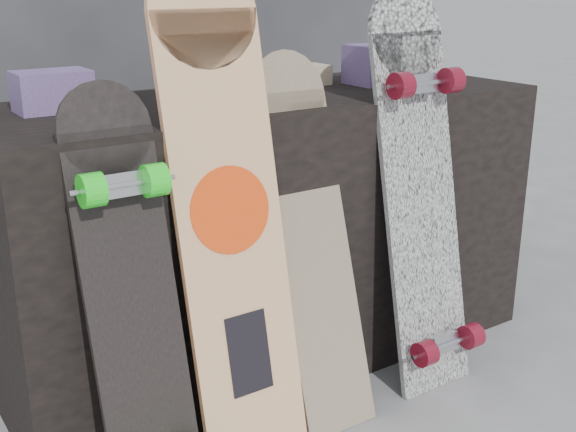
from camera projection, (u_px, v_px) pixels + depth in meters
ground at (371, 425)px, 1.89m from camera, size 60.00×60.00×0.00m
vendor_table at (268, 229)px, 2.16m from camera, size 1.60×0.60×0.80m
merch_box_purple at (52, 91)px, 1.78m from camera, size 0.18×0.12×0.10m
merch_box_small at (373, 65)px, 2.23m from camera, size 0.14×0.14×0.12m
merch_box_flat at (294, 76)px, 2.21m from camera, size 0.22×0.10×0.06m
longboard_geisha at (228, 202)px, 1.66m from camera, size 0.27×0.27×1.19m
longboard_celtic at (311, 231)px, 1.84m from camera, size 0.21×0.30×0.95m
longboard_cascadia at (422, 187)px, 1.98m from camera, size 0.25×0.30×1.10m
skateboard_dark at (134, 297)px, 1.53m from camera, size 0.20×0.29×0.92m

